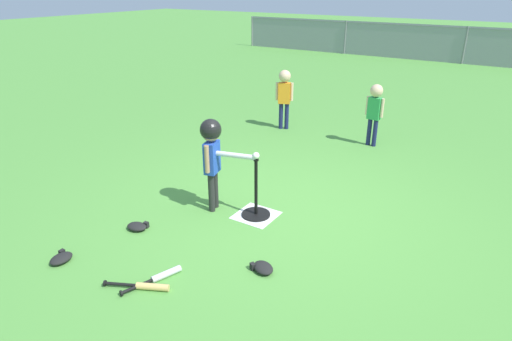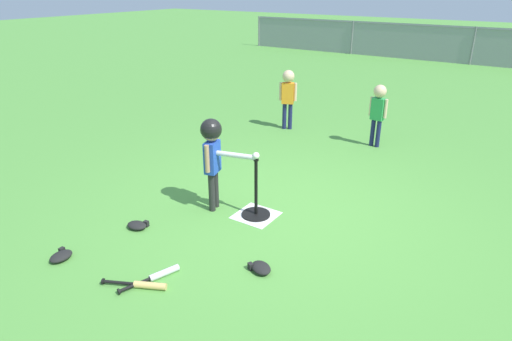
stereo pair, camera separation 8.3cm
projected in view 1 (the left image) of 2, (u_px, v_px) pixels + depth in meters
ground_plane at (285, 214)px, 4.91m from camera, size 60.00×60.00×0.00m
home_plate at (256, 215)px, 4.88m from camera, size 0.44×0.44×0.01m
batting_tee at (256, 207)px, 4.84m from camera, size 0.32×0.32×0.68m
baseball_on_tee at (256, 156)px, 4.59m from camera, size 0.07×0.07×0.07m
batter_child at (212, 147)px, 4.72m from camera, size 0.62×0.30×1.07m
fielder_deep_center at (375, 107)px, 6.73m from camera, size 0.29×0.19×0.98m
fielder_near_left at (284, 92)px, 7.51m from camera, size 0.29×0.21×1.04m
spare_bat_silver at (160, 277)px, 3.82m from camera, size 0.23×0.55×0.06m
spare_bat_wood at (146, 286)px, 3.70m from camera, size 0.54×0.30×0.06m
glove_by_plate at (263, 268)px, 3.93m from camera, size 0.27×0.24×0.07m
glove_near_bats at (137, 226)px, 4.59m from camera, size 0.24×0.20×0.07m
glove_tossed_aside at (61, 258)px, 4.06m from camera, size 0.18×0.23×0.07m
outfield_fence at (465, 44)px, 13.69m from camera, size 16.06×0.06×1.15m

